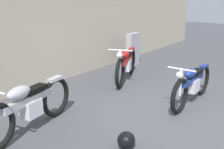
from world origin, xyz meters
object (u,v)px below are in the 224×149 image
object	(u,v)px
motorcycle_red	(126,63)
motorcycle_silver	(28,106)
motorcycle_blue	(192,84)
stone_marker	(133,49)
helmet	(126,140)

from	to	relation	value
motorcycle_red	motorcycle_silver	bearing A→B (deg)	-15.53
motorcycle_silver	motorcycle_red	world-z (taller)	motorcycle_red
motorcycle_blue	motorcycle_red	size ratio (longest dim) A/B	0.98
stone_marker	motorcycle_silver	size ratio (longest dim) A/B	0.50
stone_marker	motorcycle_blue	distance (m)	3.48
helmet	motorcycle_blue	size ratio (longest dim) A/B	0.13
stone_marker	motorcycle_red	world-z (taller)	stone_marker
stone_marker	motorcycle_silver	bearing A→B (deg)	-167.91
motorcycle_silver	motorcycle_blue	bearing A→B (deg)	138.88
stone_marker	helmet	world-z (taller)	stone_marker
helmet	motorcycle_red	size ratio (longest dim) A/B	0.13
helmet	motorcycle_blue	distance (m)	2.36
stone_marker	helmet	distance (m)	5.18
motorcycle_blue	motorcycle_red	world-z (taller)	motorcycle_red
stone_marker	motorcycle_silver	world-z (taller)	stone_marker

